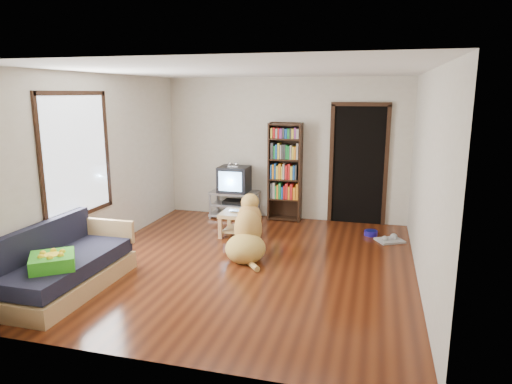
% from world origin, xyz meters
% --- Properties ---
extents(ground, '(5.00, 5.00, 0.00)m').
position_xyz_m(ground, '(0.00, 0.00, 0.00)').
color(ground, '#57230E').
rests_on(ground, ground).
extents(ceiling, '(5.00, 5.00, 0.00)m').
position_xyz_m(ceiling, '(0.00, 0.00, 2.60)').
color(ceiling, white).
rests_on(ceiling, ground).
extents(wall_back, '(4.50, 0.00, 4.50)m').
position_xyz_m(wall_back, '(0.00, 2.50, 1.30)').
color(wall_back, beige).
rests_on(wall_back, ground).
extents(wall_front, '(4.50, 0.00, 4.50)m').
position_xyz_m(wall_front, '(0.00, -2.50, 1.30)').
color(wall_front, beige).
rests_on(wall_front, ground).
extents(wall_left, '(0.00, 5.00, 5.00)m').
position_xyz_m(wall_left, '(-2.25, 0.00, 1.30)').
color(wall_left, beige).
rests_on(wall_left, ground).
extents(wall_right, '(0.00, 5.00, 5.00)m').
position_xyz_m(wall_right, '(2.25, 0.00, 1.30)').
color(wall_right, beige).
rests_on(wall_right, ground).
extents(green_cushion, '(0.64, 0.64, 0.15)m').
position_xyz_m(green_cushion, '(-1.75, -1.73, 0.50)').
color(green_cushion, green).
rests_on(green_cushion, sofa).
extents(laptop, '(0.32, 0.22, 0.02)m').
position_xyz_m(laptop, '(-0.50, 1.17, 0.41)').
color(laptop, silver).
rests_on(laptop, coffee_table).
extents(dog_bowl, '(0.22, 0.22, 0.08)m').
position_xyz_m(dog_bowl, '(1.64, 1.77, 0.04)').
color(dog_bowl, navy).
rests_on(dog_bowl, ground).
extents(grey_rag, '(0.51, 0.47, 0.03)m').
position_xyz_m(grey_rag, '(1.94, 1.52, 0.01)').
color(grey_rag, '#ACACAC').
rests_on(grey_rag, ground).
extents(window, '(0.03, 1.46, 1.70)m').
position_xyz_m(window, '(-2.23, -0.50, 1.50)').
color(window, white).
rests_on(window, wall_left).
extents(doorway, '(1.03, 0.05, 2.19)m').
position_xyz_m(doorway, '(1.35, 2.48, 1.12)').
color(doorway, black).
rests_on(doorway, wall_back).
extents(tv_stand, '(0.90, 0.45, 0.50)m').
position_xyz_m(tv_stand, '(-0.90, 2.25, 0.27)').
color(tv_stand, '#99999E').
rests_on(tv_stand, ground).
extents(crt_tv, '(0.55, 0.52, 0.58)m').
position_xyz_m(crt_tv, '(-0.90, 2.27, 0.74)').
color(crt_tv, black).
rests_on(crt_tv, tv_stand).
extents(bookshelf, '(0.60, 0.30, 1.80)m').
position_xyz_m(bookshelf, '(0.05, 2.34, 1.00)').
color(bookshelf, black).
rests_on(bookshelf, ground).
extents(sofa, '(0.80, 1.80, 0.80)m').
position_xyz_m(sofa, '(-1.87, -1.38, 0.26)').
color(sofa, tan).
rests_on(sofa, ground).
extents(coffee_table, '(0.55, 0.55, 0.40)m').
position_xyz_m(coffee_table, '(-0.50, 1.20, 0.28)').
color(coffee_table, tan).
rests_on(coffee_table, ground).
extents(dog, '(0.63, 1.08, 0.91)m').
position_xyz_m(dog, '(-0.07, 0.27, 0.33)').
color(dog, tan).
rests_on(dog, ground).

